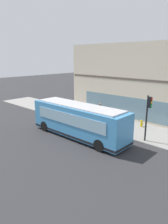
{
  "coord_description": "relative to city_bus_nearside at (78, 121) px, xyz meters",
  "views": [
    {
      "loc": [
        -12.97,
        -13.21,
        7.22
      ],
      "look_at": [
        2.26,
        1.1,
        1.72
      ],
      "focal_mm": 33.59,
      "sensor_mm": 36.0,
      "label": 1
    }
  ],
  "objects": [
    {
      "name": "ground",
      "position": [
        -0.05,
        0.26,
        -1.55
      ],
      "size": [
        120.0,
        120.0,
        0.0
      ],
      "primitive_type": "plane",
      "color": "#2D2D30"
    },
    {
      "name": "sidewalk_curb",
      "position": [
        5.04,
        0.26,
        -1.48
      ],
      "size": [
        4.98,
        40.0,
        0.15
      ],
      "primitive_type": "cube",
      "color": "gray",
      "rests_on": "ground"
    },
    {
      "name": "building_corner",
      "position": [
        11.53,
        0.26,
        2.83
      ],
      "size": [
        8.07,
        16.1,
        8.78
      ],
      "color": "beige",
      "rests_on": "ground"
    },
    {
      "name": "city_bus_nearside",
      "position": [
        0.0,
        0.0,
        0.0
      ],
      "size": [
        2.67,
        10.06,
        3.07
      ],
      "color": "#3F8CC6",
      "rests_on": "ground"
    },
    {
      "name": "traffic_light_near_corner",
      "position": [
        3.06,
        -5.26,
        1.38
      ],
      "size": [
        0.32,
        0.49,
        3.99
      ],
      "color": "black",
      "rests_on": "sidewalk_curb"
    },
    {
      "name": "fire_hydrant",
      "position": [
        6.27,
        -3.07,
        -1.04
      ],
      "size": [
        0.35,
        0.35,
        0.74
      ],
      "color": "yellow",
      "rests_on": "sidewalk_curb"
    },
    {
      "name": "pedestrian_walking_along_curb",
      "position": [
        4.91,
        5.9,
        -0.45
      ],
      "size": [
        0.32,
        0.32,
        1.67
      ],
      "color": "gold",
      "rests_on": "sidewalk_curb"
    },
    {
      "name": "pedestrian_near_building_entrance",
      "position": [
        6.69,
        2.83,
        -0.5
      ],
      "size": [
        0.32,
        0.32,
        1.58
      ],
      "color": "#3359A5",
      "rests_on": "sidewalk_curb"
    }
  ]
}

